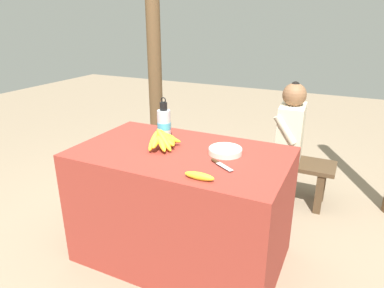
{
  "coord_description": "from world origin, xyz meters",
  "views": [
    {
      "loc": [
        0.93,
        -1.77,
        1.58
      ],
      "look_at": [
        0.05,
        0.05,
        0.82
      ],
      "focal_mm": 32.0,
      "sensor_mm": 36.0,
      "label": 1
    }
  ],
  "objects_px": {
    "water_bottle": "(164,124)",
    "banana_bunch_green": "(221,143)",
    "knife": "(219,163)",
    "support_post_near": "(155,64)",
    "seated_vendor": "(285,136)",
    "serving_bowl": "(225,150)",
    "banana_bunch_ripe": "(162,139)",
    "loose_banana_front": "(199,176)",
    "wooden_bench": "(256,161)"
  },
  "relations": [
    {
      "from": "banana_bunch_ripe",
      "to": "water_bottle",
      "type": "xyz_separation_m",
      "value": [
        -0.07,
        0.14,
        0.05
      ]
    },
    {
      "from": "banana_bunch_ripe",
      "to": "banana_bunch_green",
      "type": "height_order",
      "value": "banana_bunch_ripe"
    },
    {
      "from": "serving_bowl",
      "to": "knife",
      "type": "bearing_deg",
      "value": -81.55
    },
    {
      "from": "serving_bowl",
      "to": "loose_banana_front",
      "type": "xyz_separation_m",
      "value": [
        0.0,
        -0.4,
        -0.0
      ]
    },
    {
      "from": "loose_banana_front",
      "to": "knife",
      "type": "height_order",
      "value": "loose_banana_front"
    },
    {
      "from": "banana_bunch_ripe",
      "to": "seated_vendor",
      "type": "distance_m",
      "value": 1.25
    },
    {
      "from": "knife",
      "to": "seated_vendor",
      "type": "height_order",
      "value": "seated_vendor"
    },
    {
      "from": "banana_bunch_ripe",
      "to": "water_bottle",
      "type": "relative_size",
      "value": 0.91
    },
    {
      "from": "loose_banana_front",
      "to": "wooden_bench",
      "type": "distance_m",
      "value": 1.5
    },
    {
      "from": "loose_banana_front",
      "to": "support_post_near",
      "type": "relative_size",
      "value": 0.07
    },
    {
      "from": "water_bottle",
      "to": "banana_bunch_green",
      "type": "height_order",
      "value": "water_bottle"
    },
    {
      "from": "water_bottle",
      "to": "seated_vendor",
      "type": "xyz_separation_m",
      "value": [
        0.64,
        0.94,
        -0.28
      ]
    },
    {
      "from": "banana_bunch_ripe",
      "to": "knife",
      "type": "bearing_deg",
      "value": -11.41
    },
    {
      "from": "serving_bowl",
      "to": "knife",
      "type": "distance_m",
      "value": 0.18
    },
    {
      "from": "water_bottle",
      "to": "banana_bunch_green",
      "type": "bearing_deg",
      "value": 87.37
    },
    {
      "from": "serving_bowl",
      "to": "wooden_bench",
      "type": "distance_m",
      "value": 1.13
    },
    {
      "from": "banana_bunch_green",
      "to": "seated_vendor",
      "type": "bearing_deg",
      "value": -3.44
    },
    {
      "from": "serving_bowl",
      "to": "banana_bunch_green",
      "type": "bearing_deg",
      "value": 112.08
    },
    {
      "from": "banana_bunch_green",
      "to": "water_bottle",
      "type": "bearing_deg",
      "value": -92.63
    },
    {
      "from": "water_bottle",
      "to": "loose_banana_front",
      "type": "height_order",
      "value": "water_bottle"
    },
    {
      "from": "banana_bunch_ripe",
      "to": "wooden_bench",
      "type": "height_order",
      "value": "banana_bunch_ripe"
    },
    {
      "from": "serving_bowl",
      "to": "water_bottle",
      "type": "xyz_separation_m",
      "value": [
        -0.46,
        0.05,
        0.09
      ]
    },
    {
      "from": "serving_bowl",
      "to": "water_bottle",
      "type": "distance_m",
      "value": 0.47
    },
    {
      "from": "knife",
      "to": "seated_vendor",
      "type": "bearing_deg",
      "value": 115.68
    },
    {
      "from": "loose_banana_front",
      "to": "support_post_near",
      "type": "bearing_deg",
      "value": 127.77
    },
    {
      "from": "loose_banana_front",
      "to": "banana_bunch_green",
      "type": "height_order",
      "value": "loose_banana_front"
    },
    {
      "from": "knife",
      "to": "support_post_near",
      "type": "xyz_separation_m",
      "value": [
        -1.26,
        1.37,
        0.33
      ]
    },
    {
      "from": "water_bottle",
      "to": "banana_bunch_green",
      "type": "relative_size",
      "value": 1.29
    },
    {
      "from": "serving_bowl",
      "to": "seated_vendor",
      "type": "height_order",
      "value": "seated_vendor"
    },
    {
      "from": "serving_bowl",
      "to": "wooden_bench",
      "type": "bearing_deg",
      "value": 93.69
    },
    {
      "from": "water_bottle",
      "to": "loose_banana_front",
      "type": "xyz_separation_m",
      "value": [
        0.47,
        -0.44,
        -0.09
      ]
    },
    {
      "from": "banana_bunch_ripe",
      "to": "seated_vendor",
      "type": "height_order",
      "value": "seated_vendor"
    },
    {
      "from": "banana_bunch_ripe",
      "to": "seated_vendor",
      "type": "relative_size",
      "value": 0.25
    },
    {
      "from": "water_bottle",
      "to": "support_post_near",
      "type": "relative_size",
      "value": 0.13
    },
    {
      "from": "wooden_bench",
      "to": "serving_bowl",
      "type": "bearing_deg",
      "value": -86.31
    },
    {
      "from": "serving_bowl",
      "to": "support_post_near",
      "type": "relative_size",
      "value": 0.09
    },
    {
      "from": "serving_bowl",
      "to": "knife",
      "type": "height_order",
      "value": "serving_bowl"
    },
    {
      "from": "banana_bunch_ripe",
      "to": "seated_vendor",
      "type": "bearing_deg",
      "value": 61.95
    },
    {
      "from": "seated_vendor",
      "to": "support_post_near",
      "type": "height_order",
      "value": "support_post_near"
    },
    {
      "from": "wooden_bench",
      "to": "seated_vendor",
      "type": "relative_size",
      "value": 1.27
    },
    {
      "from": "seated_vendor",
      "to": "wooden_bench",
      "type": "bearing_deg",
      "value": -11.9
    },
    {
      "from": "banana_bunch_ripe",
      "to": "loose_banana_front",
      "type": "relative_size",
      "value": 1.64
    },
    {
      "from": "support_post_near",
      "to": "serving_bowl",
      "type": "bearing_deg",
      "value": -44.21
    },
    {
      "from": "water_bottle",
      "to": "loose_banana_front",
      "type": "distance_m",
      "value": 0.65
    },
    {
      "from": "seated_vendor",
      "to": "banana_bunch_green",
      "type": "distance_m",
      "value": 0.62
    },
    {
      "from": "loose_banana_front",
      "to": "knife",
      "type": "distance_m",
      "value": 0.22
    },
    {
      "from": "wooden_bench",
      "to": "support_post_near",
      "type": "height_order",
      "value": "support_post_near"
    },
    {
      "from": "banana_bunch_ripe",
      "to": "water_bottle",
      "type": "height_order",
      "value": "water_bottle"
    },
    {
      "from": "banana_bunch_green",
      "to": "banana_bunch_ripe",
      "type": "bearing_deg",
      "value": -88.84
    },
    {
      "from": "serving_bowl",
      "to": "knife",
      "type": "xyz_separation_m",
      "value": [
        0.03,
        -0.18,
        -0.01
      ]
    }
  ]
}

